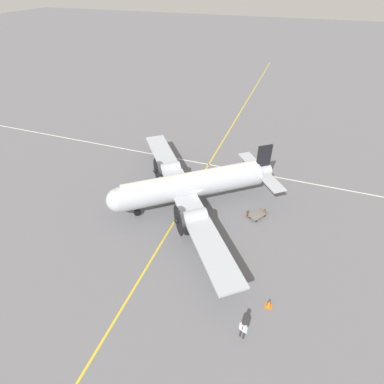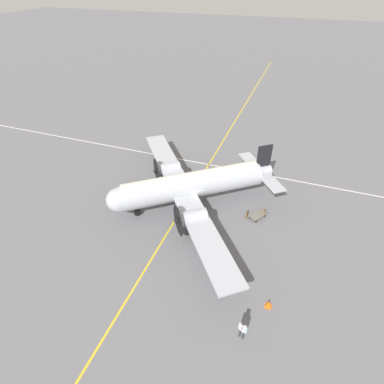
{
  "view_description": "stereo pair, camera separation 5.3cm",
  "coord_description": "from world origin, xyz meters",
  "px_view_note": "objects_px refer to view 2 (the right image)",
  "views": [
    {
      "loc": [
        21.96,
        7.93,
        18.96
      ],
      "look_at": [
        0.0,
        0.0,
        1.51
      ],
      "focal_mm": 28.0,
      "sensor_mm": 36.0,
      "label": 1
    },
    {
      "loc": [
        21.94,
        7.98,
        18.96
      ],
      "look_at": [
        0.0,
        0.0,
        1.51
      ],
      "focal_mm": 28.0,
      "sensor_mm": 36.0,
      "label": 2
    }
  ],
  "objects_px": {
    "suitcase_upright_spare": "(247,214)",
    "traffic_cone": "(269,304)",
    "crew_foreground": "(243,328)",
    "airliner_main": "(188,185)",
    "suitcase_near_door": "(264,212)",
    "baggage_cart": "(258,215)"
  },
  "relations": [
    {
      "from": "airliner_main",
      "to": "traffic_cone",
      "type": "distance_m",
      "value": 12.78
    },
    {
      "from": "airliner_main",
      "to": "baggage_cart",
      "type": "xyz_separation_m",
      "value": [
        -0.49,
        6.84,
        -2.11
      ]
    },
    {
      "from": "crew_foreground",
      "to": "traffic_cone",
      "type": "xyz_separation_m",
      "value": [
        -2.8,
        1.31,
        -0.79
      ]
    },
    {
      "from": "airliner_main",
      "to": "suitcase_near_door",
      "type": "height_order",
      "value": "airliner_main"
    },
    {
      "from": "airliner_main",
      "to": "traffic_cone",
      "type": "bearing_deg",
      "value": 98.62
    },
    {
      "from": "suitcase_upright_spare",
      "to": "baggage_cart",
      "type": "bearing_deg",
      "value": 106.34
    },
    {
      "from": "crew_foreground",
      "to": "traffic_cone",
      "type": "distance_m",
      "value": 3.19
    },
    {
      "from": "suitcase_near_door",
      "to": "baggage_cart",
      "type": "xyz_separation_m",
      "value": [
        0.58,
        -0.5,
        -0.01
      ]
    },
    {
      "from": "crew_foreground",
      "to": "suitcase_upright_spare",
      "type": "relative_size",
      "value": 2.6
    },
    {
      "from": "airliner_main",
      "to": "crew_foreground",
      "type": "bearing_deg",
      "value": 86.41
    },
    {
      "from": "crew_foreground",
      "to": "suitcase_upright_spare",
      "type": "height_order",
      "value": "crew_foreground"
    },
    {
      "from": "suitcase_upright_spare",
      "to": "airliner_main",
      "type": "bearing_deg",
      "value": -88.14
    },
    {
      "from": "crew_foreground",
      "to": "traffic_cone",
      "type": "height_order",
      "value": "crew_foreground"
    },
    {
      "from": "suitcase_upright_spare",
      "to": "traffic_cone",
      "type": "relative_size",
      "value": 1.09
    },
    {
      "from": "airliner_main",
      "to": "traffic_cone",
      "type": "height_order",
      "value": "airliner_main"
    },
    {
      "from": "airliner_main",
      "to": "suitcase_upright_spare",
      "type": "height_order",
      "value": "airliner_main"
    },
    {
      "from": "baggage_cart",
      "to": "suitcase_near_door",
      "type": "bearing_deg",
      "value": 170.19
    },
    {
      "from": "crew_foreground",
      "to": "traffic_cone",
      "type": "relative_size",
      "value": 2.83
    },
    {
      "from": "suitcase_upright_spare",
      "to": "baggage_cart",
      "type": "xyz_separation_m",
      "value": [
        -0.3,
        1.02,
        -0.04
      ]
    },
    {
      "from": "suitcase_upright_spare",
      "to": "traffic_cone",
      "type": "height_order",
      "value": "suitcase_upright_spare"
    },
    {
      "from": "crew_foreground",
      "to": "suitcase_near_door",
      "type": "relative_size",
      "value": 2.89
    },
    {
      "from": "airliner_main",
      "to": "baggage_cart",
      "type": "height_order",
      "value": "airliner_main"
    }
  ]
}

